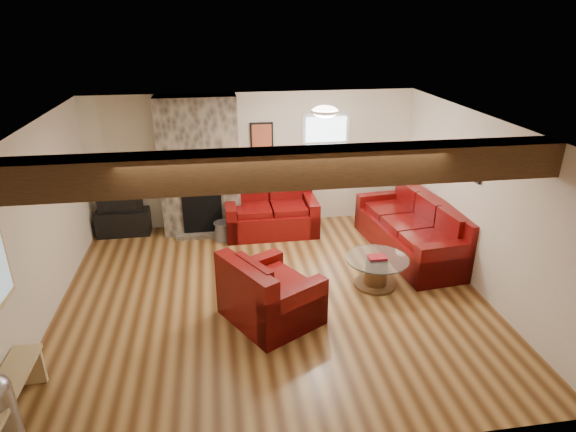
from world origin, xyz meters
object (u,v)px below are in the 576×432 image
(tv_cabinet, at_px, (124,223))
(loveseat, at_px, (271,210))
(armchair_red, at_px, (271,288))
(floor_lamp, at_px, (411,163))
(coffee_table, at_px, (376,272))
(sofa_three, at_px, (411,227))
(television, at_px, (120,199))

(tv_cabinet, bearing_deg, loveseat, -6.36)
(armchair_red, bearing_deg, floor_lamp, -77.91)
(coffee_table, bearing_deg, tv_cabinet, 148.43)
(sofa_three, bearing_deg, armchair_red, -64.64)
(armchair_red, xyz_separation_m, television, (-2.36, 3.05, 0.24))
(sofa_three, height_order, floor_lamp, floor_lamp)
(armchair_red, relative_size, coffee_table, 1.22)
(coffee_table, bearing_deg, sofa_three, 46.78)
(armchair_red, height_order, tv_cabinet, armchair_red)
(loveseat, relative_size, tv_cabinet, 1.77)
(loveseat, xyz_separation_m, armchair_red, (-0.33, -2.75, 0.02))
(loveseat, xyz_separation_m, tv_cabinet, (-2.69, 0.30, -0.21))
(coffee_table, height_order, tv_cabinet, coffee_table)
(television, bearing_deg, armchair_red, -52.27)
(sofa_three, relative_size, loveseat, 1.45)
(loveseat, height_order, floor_lamp, floor_lamp)
(tv_cabinet, distance_m, television, 0.47)
(television, xyz_separation_m, floor_lamp, (5.25, -0.46, 0.57))
(coffee_table, xyz_separation_m, television, (-4.01, 2.46, 0.47))
(loveseat, relative_size, floor_lamp, 1.12)
(coffee_table, relative_size, tv_cabinet, 0.99)
(sofa_three, bearing_deg, loveseat, -123.95)
(tv_cabinet, bearing_deg, sofa_three, -16.71)
(loveseat, height_order, coffee_table, loveseat)
(sofa_three, height_order, coffee_table, sofa_three)
(sofa_three, relative_size, floor_lamp, 1.62)
(sofa_three, height_order, armchair_red, sofa_three)
(sofa_three, height_order, television, sofa_three)
(floor_lamp, bearing_deg, television, 174.99)
(coffee_table, xyz_separation_m, tv_cabinet, (-4.01, 2.46, 0.01))
(armchair_red, xyz_separation_m, floor_lamp, (2.89, 2.59, 0.82))
(sofa_three, bearing_deg, coffee_table, -49.38)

